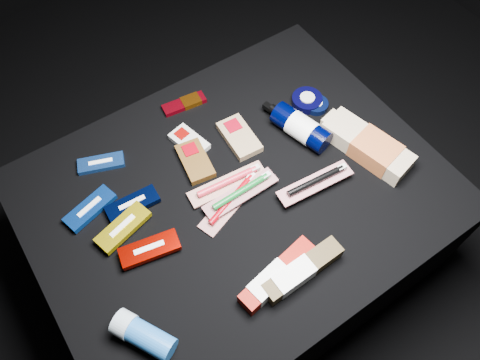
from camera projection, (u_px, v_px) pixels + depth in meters
ground at (238, 253)px, 1.48m from camera, size 3.00×3.00×0.00m
cloth_table at (238, 226)px, 1.31m from camera, size 0.98×0.78×0.40m
luna_bar_0 at (101, 163)px, 1.17m from camera, size 0.12×0.08×0.02m
luna_bar_1 at (90, 208)px, 1.10m from camera, size 0.14×0.08×0.02m
luna_bar_2 at (133, 204)px, 1.11m from camera, size 0.13×0.06×0.02m
luna_bar_3 at (123, 227)px, 1.07m from camera, size 0.14×0.08×0.02m
luna_bar_4 at (150, 249)px, 1.04m from camera, size 0.14×0.08×0.02m
clif_bar_0 at (194, 160)px, 1.18m from camera, size 0.08×0.13×0.02m
clif_bar_1 at (188, 140)px, 1.21m from camera, size 0.08×0.11×0.02m
clif_bar_2 at (238, 136)px, 1.21m from camera, size 0.08×0.13×0.02m
power_bar at (186, 103)px, 1.28m from camera, size 0.12×0.05×0.01m
lotion_bottle at (301, 127)px, 1.20m from camera, size 0.10×0.21×0.07m
cream_tin_upper at (307, 100)px, 1.27m from camera, size 0.08×0.08×0.03m
cream_tin_lower at (316, 105)px, 1.27m from camera, size 0.06×0.06×0.02m
bodywash_bottle at (368, 146)px, 1.18m from camera, size 0.13×0.26×0.05m
deodorant_stick at (143, 335)px, 0.94m from camera, size 0.11×0.14×0.05m
toothbrush_pack_0 at (232, 200)px, 1.12m from camera, size 0.21×0.11×0.02m
toothbrush_pack_1 at (228, 182)px, 1.13m from camera, size 0.20×0.07×0.02m
toothbrush_pack_2 at (242, 192)px, 1.11m from camera, size 0.20×0.05×0.02m
toothbrush_pack_3 at (316, 182)px, 1.12m from camera, size 0.20×0.06×0.02m
toothpaste_carton_red at (275, 277)px, 1.01m from camera, size 0.21×0.08×0.04m
toothpaste_carton_green at (299, 272)px, 1.01m from camera, size 0.20×0.05×0.04m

